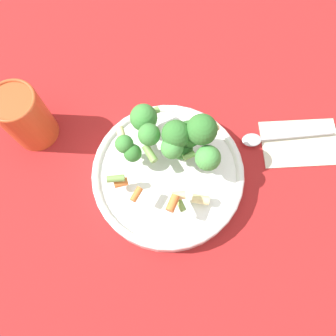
% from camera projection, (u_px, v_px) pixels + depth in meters
% --- Properties ---
extents(ground_plane, '(3.00, 3.00, 0.00)m').
position_uv_depth(ground_plane, '(168.00, 178.00, 0.58)').
color(ground_plane, maroon).
extents(bowl, '(0.26, 0.26, 0.04)m').
position_uv_depth(bowl, '(168.00, 175.00, 0.56)').
color(bowl, white).
rests_on(bowl, ground_plane).
extents(pasta_salad, '(0.17, 0.18, 0.10)m').
position_uv_depth(pasta_salad, '(174.00, 139.00, 0.51)').
color(pasta_salad, '#8CB766').
rests_on(pasta_salad, bowl).
extents(cup, '(0.08, 0.08, 0.12)m').
position_uv_depth(cup, '(25.00, 117.00, 0.56)').
color(cup, '#CC4C23').
rests_on(cup, ground_plane).
extents(napkin, '(0.14, 0.17, 0.01)m').
position_uv_depth(napkin, '(300.00, 143.00, 0.60)').
color(napkin, beige).
rests_on(napkin, ground_plane).
extents(spoon, '(0.08, 0.16, 0.01)m').
position_uv_depth(spoon, '(270.00, 138.00, 0.60)').
color(spoon, silver).
rests_on(spoon, napkin).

